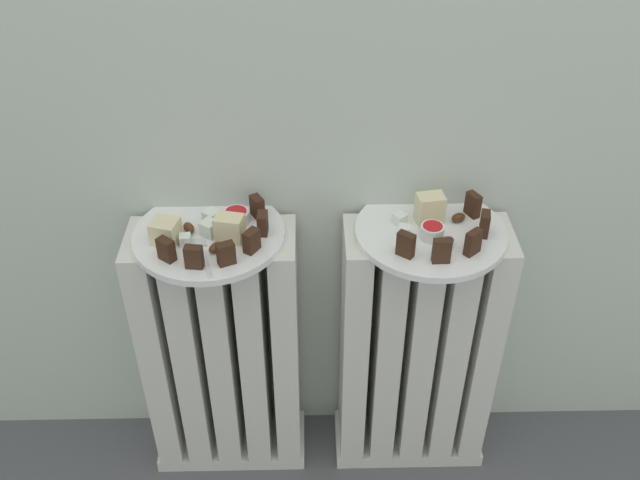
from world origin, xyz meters
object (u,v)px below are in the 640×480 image
at_px(jam_bowl_right, 432,231).
at_px(jam_bowl_left, 236,216).
at_px(radiator_right, 416,353).
at_px(plate_left, 209,235).
at_px(fork, 204,254).
at_px(plate_right, 430,232).
at_px(radiator_left, 223,356).

bearing_deg(jam_bowl_right, jam_bowl_left, 171.17).
height_order(radiator_right, jam_bowl_left, jam_bowl_left).
xyz_separation_m(radiator_right, plate_left, (-0.37, 0.00, 0.29)).
bearing_deg(jam_bowl_left, fork, -117.00).
bearing_deg(plate_right, fork, -170.53).
xyz_separation_m(plate_left, plate_right, (0.37, 0.00, 0.00)).
distance_m(radiator_right, plate_right, 0.29).
bearing_deg(radiator_right, radiator_left, 180.00).
height_order(jam_bowl_left, jam_bowl_right, jam_bowl_right).
xyz_separation_m(radiator_left, jam_bowl_right, (0.37, -0.02, 0.31)).
xyz_separation_m(radiator_right, jam_bowl_right, (-0.00, -0.02, 0.31)).
xyz_separation_m(plate_right, fork, (-0.38, -0.06, 0.01)).
bearing_deg(radiator_right, plate_left, 180.00).
bearing_deg(jam_bowl_left, jam_bowl_right, -8.83).
bearing_deg(plate_left, fork, -90.81).
height_order(radiator_right, fork, fork).
relative_size(radiator_left, jam_bowl_right, 14.23).
distance_m(radiator_left, jam_bowl_left, 0.32).
bearing_deg(jam_bowl_right, plate_right, 84.49).
distance_m(radiator_left, radiator_right, 0.37).
bearing_deg(plate_right, jam_bowl_right, -95.51).
bearing_deg(radiator_left, jam_bowl_left, 31.64).
xyz_separation_m(jam_bowl_left, jam_bowl_right, (0.33, -0.05, 0.00)).
xyz_separation_m(radiator_left, radiator_right, (0.37, 0.00, 0.00)).
xyz_separation_m(plate_left, jam_bowl_right, (0.37, -0.02, 0.02)).
distance_m(radiator_left, fork, 0.31).
bearing_deg(plate_right, plate_left, 180.00).
xyz_separation_m(jam_bowl_right, fork, (-0.37, -0.04, -0.01)).
bearing_deg(fork, radiator_left, 89.19).
bearing_deg(radiator_right, fork, -170.53).
xyz_separation_m(radiator_right, jam_bowl_left, (-0.33, 0.03, 0.31)).
relative_size(radiator_right, plate_left, 2.20).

